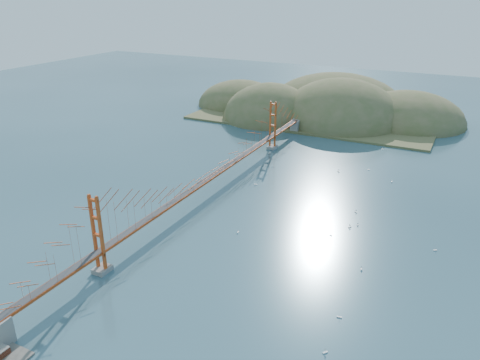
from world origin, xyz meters
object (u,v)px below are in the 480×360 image
at_px(sailboat_1, 356,212).
at_px(sailboat_2, 339,316).
at_px(sailboat_0, 238,232).
at_px(bridge, 210,159).

bearing_deg(sailboat_1, sailboat_2, -79.89).
distance_m(sailboat_2, sailboat_0, 24.32).
xyz_separation_m(sailboat_1, sailboat_0, (-15.24, -15.83, -0.01)).
xyz_separation_m(sailboat_2, sailboat_0, (-20.42, 13.21, -0.02)).
relative_size(sailboat_2, sailboat_0, 1.19).
xyz_separation_m(bridge, sailboat_2, (32.19, -24.85, -6.85)).
xyz_separation_m(bridge, sailboat_0, (11.77, -11.65, -6.87)).
xyz_separation_m(sailboat_1, sailboat_2, (5.18, -29.03, 0.01)).
distance_m(sailboat_1, sailboat_2, 29.49).
bearing_deg(sailboat_2, bridge, 142.33).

